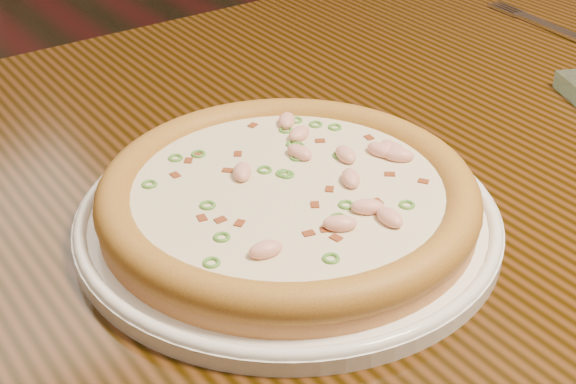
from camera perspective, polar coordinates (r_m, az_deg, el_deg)
ground at (r=1.59m, az=-10.26°, el=-12.24°), size 9.00×9.00×0.00m
hero_table at (r=0.77m, az=5.24°, el=-3.78°), size 1.20×0.80×0.75m
plate at (r=0.61m, az=0.00°, el=-1.69°), size 0.32×0.32×0.02m
pizza at (r=0.60m, az=0.05°, el=-0.22°), size 0.29×0.29×0.03m
fork at (r=1.04m, az=17.96°, el=11.19°), size 0.03×0.18×0.00m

